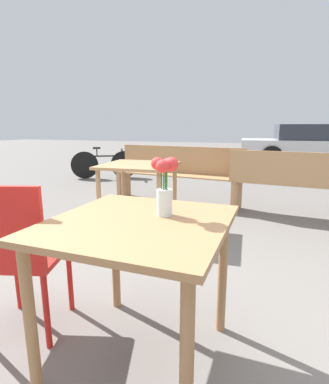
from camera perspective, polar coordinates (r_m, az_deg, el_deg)
name	(u,v)px	position (r m, az deg, el deg)	size (l,w,h in m)	color
ground_plane	(141,356)	(1.75, -4.42, -28.76)	(40.00, 40.00, 0.00)	slate
table_front	(139,243)	(1.42, -4.85, -9.57)	(0.81, 0.84, 0.73)	#9E7047
flower_vase	(165,186)	(1.41, 0.06, 1.17)	(0.13, 0.13, 0.28)	silver
cafe_chair	(18,251)	(1.79, -26.19, -10.04)	(0.50, 0.50, 0.88)	red
bench_near	(178,171)	(4.55, 2.55, 3.95)	(2.02, 0.59, 0.85)	tan
bench_middle	(310,183)	(4.05, 25.94, 1.59)	(1.95, 0.53, 0.85)	tan
table_back	(139,175)	(3.35, -4.90, 3.32)	(0.83, 0.82, 0.74)	tan
bicycle	(105,164)	(6.88, -11.32, 5.26)	(1.31, 0.75, 0.70)	black
parked_car	(319,146)	(10.16, 27.40, 7.85)	(4.64, 2.02, 1.20)	silver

